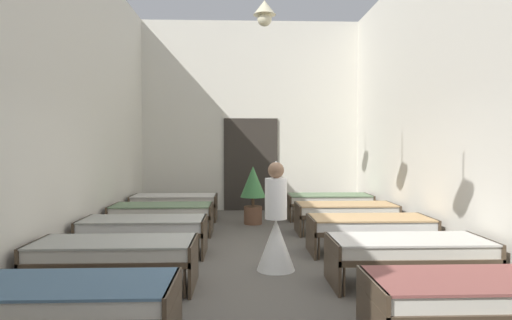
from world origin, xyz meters
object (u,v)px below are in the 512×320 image
object	(u,v)px
bed_left_row_1	(59,299)
potted_plant	(253,189)
bed_right_row_3	(370,225)
bed_right_row_5	(329,200)
bed_right_row_1	(480,293)
nurse_near_aisle	(276,231)
bed_left_row_2	(114,252)
bed_left_row_4	(162,211)
bed_left_row_3	(144,227)
bed_right_row_2	(408,249)
bed_left_row_5	(175,201)
bed_right_row_4	(346,210)

from	to	relation	value
bed_left_row_1	potted_plant	size ratio (longest dim) A/B	1.52
bed_right_row_3	bed_right_row_5	xyz separation A→B (m)	(0.00, 3.15, 0.00)
bed_right_row_1	nurse_near_aisle	distance (m)	2.75
bed_left_row_2	bed_right_row_3	world-z (taller)	same
bed_left_row_4	potted_plant	bearing A→B (deg)	30.55
bed_right_row_5	nurse_near_aisle	distance (m)	4.31
bed_left_row_3	nurse_near_aisle	world-z (taller)	nurse_near_aisle
bed_right_row_3	bed_right_row_5	size ratio (longest dim) A/B	1.00
bed_left_row_1	bed_right_row_3	bearing A→B (deg)	41.79
bed_left_row_3	nurse_near_aisle	xyz separation A→B (m)	(1.97, -0.88, 0.09)
bed_right_row_2	bed_left_row_5	world-z (taller)	same
bed_right_row_4	bed_right_row_5	size ratio (longest dim) A/B	1.00
bed_right_row_1	bed_right_row_4	distance (m)	4.72
bed_left_row_1	bed_left_row_5	xyz separation A→B (m)	(0.00, 6.29, 0.00)
bed_left_row_1	bed_right_row_5	distance (m)	7.21
bed_left_row_2	bed_left_row_4	distance (m)	3.15
bed_right_row_2	potted_plant	size ratio (longest dim) A/B	1.52
bed_left_row_1	bed_right_row_4	world-z (taller)	same
bed_right_row_1	bed_right_row_2	bearing A→B (deg)	90.00
bed_right_row_5	bed_right_row_2	bearing A→B (deg)	-90.00
bed_left_row_1	bed_right_row_1	size ratio (longest dim) A/B	1.00
bed_left_row_1	bed_left_row_3	distance (m)	3.15
bed_right_row_2	bed_right_row_3	xyz separation A→B (m)	(0.00, 1.57, 0.00)
bed_right_row_2	bed_right_row_5	size ratio (longest dim) A/B	1.00
bed_left_row_1	bed_right_row_4	xyz separation A→B (m)	(3.52, 4.72, 0.00)
bed_right_row_5	bed_left_row_3	bearing A→B (deg)	-138.21
bed_left_row_3	bed_right_row_3	xyz separation A→B (m)	(3.52, 0.00, 0.00)
bed_right_row_4	bed_right_row_3	bearing A→B (deg)	-90.00
bed_right_row_1	bed_left_row_4	xyz separation A→B (m)	(-3.52, 4.72, 0.00)
bed_right_row_3	potted_plant	world-z (taller)	potted_plant
bed_left_row_3	bed_left_row_4	size ratio (longest dim) A/B	1.00
bed_right_row_3	potted_plant	size ratio (longest dim) A/B	1.52
bed_left_row_4	bed_right_row_5	bearing A→B (deg)	24.08
bed_right_row_2	bed_left_row_4	bearing A→B (deg)	138.21
bed_left_row_3	bed_right_row_1	bearing A→B (deg)	-41.79
bed_left_row_3	bed_left_row_1	bearing A→B (deg)	-90.00
bed_right_row_2	bed_right_row_4	xyz separation A→B (m)	(0.00, 3.15, 0.00)
bed_left_row_5	bed_left_row_3	bearing A→B (deg)	-90.00
bed_left_row_1	bed_left_row_3	size ratio (longest dim) A/B	1.00
bed_right_row_2	bed_right_row_4	size ratio (longest dim) A/B	1.00
bed_left_row_4	bed_left_row_5	distance (m)	1.57
bed_left_row_1	nurse_near_aisle	distance (m)	3.01
bed_left_row_4	bed_right_row_5	xyz separation A→B (m)	(3.52, 1.57, 0.00)
bed_right_row_2	bed_right_row_3	size ratio (longest dim) A/B	1.00
bed_right_row_3	nurse_near_aisle	size ratio (longest dim) A/B	1.28
bed_right_row_1	bed_right_row_2	world-z (taller)	same
bed_left_row_4	nurse_near_aisle	distance (m)	3.14
bed_right_row_2	potted_plant	world-z (taller)	potted_plant
nurse_near_aisle	potted_plant	xyz separation A→B (m)	(-0.21, 3.49, 0.22)
bed_left_row_2	potted_plant	bearing A→B (deg)	67.20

